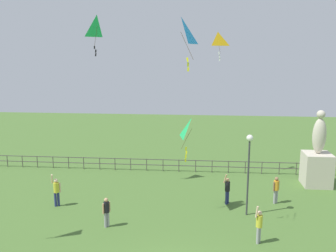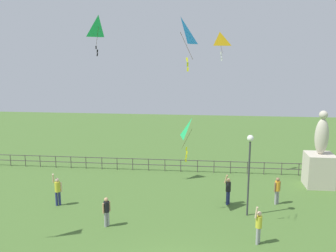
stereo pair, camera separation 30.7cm
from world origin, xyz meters
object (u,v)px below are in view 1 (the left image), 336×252
object	(u,v)px
person_1	(276,188)
kite_3	(181,33)
kite_0	(191,130)
person_4	(227,189)
person_0	(56,190)
kite_4	(97,27)
kite_1	(218,40)
person_2	(259,224)
lamppost	(249,158)
person_3	(106,210)
statue_monument	(317,162)

from	to	relation	value
person_1	kite_3	distance (m)	11.31
kite_0	person_4	bearing A→B (deg)	33.19
person_0	kite_3	world-z (taller)	kite_3
person_0	kite_4	world-z (taller)	kite_4
kite_0	kite_4	xyz separation A→B (m)	(-5.94, 3.20, 5.67)
person_4	kite_1	bearing A→B (deg)	96.54
person_2	kite_0	xyz separation A→B (m)	(-3.35, 3.18, 3.85)
lamppost	person_4	bearing A→B (deg)	124.82
person_3	kite_4	distance (m)	11.09
person_2	kite_1	size ratio (longest dim) A/B	0.99
statue_monument	lamppost	world-z (taller)	statue_monument
person_3	person_4	bearing A→B (deg)	28.89
lamppost	person_0	bearing A→B (deg)	178.88
person_2	person_0	bearing A→B (deg)	163.32
statue_monument	lamppost	xyz separation A→B (m)	(-5.28, -5.24, 1.72)
kite_3	person_4	bearing A→B (deg)	55.92
person_4	kite_0	world-z (taller)	kite_0
kite_1	lamppost	bearing A→B (deg)	-76.43
statue_monument	person_2	distance (m)	9.84
person_3	person_4	world-z (taller)	person_4
kite_0	kite_1	xyz separation A→B (m)	(1.57, 6.56, 4.97)
lamppost	kite_0	size ratio (longest dim) A/B	1.90
person_3	kite_4	world-z (taller)	kite_4
person_0	kite_3	distance (m)	11.86
statue_monument	person_1	bearing A→B (deg)	-134.22
person_0	person_3	world-z (taller)	person_0
lamppost	person_2	size ratio (longest dim) A/B	2.39
person_0	person_3	size ratio (longest dim) A/B	1.25
lamppost	person_2	world-z (taller)	lamppost
lamppost	kite_1	xyz separation A→B (m)	(-1.59, 6.58, 6.45)
statue_monument	person_0	bearing A→B (deg)	-162.93
lamppost	kite_0	xyz separation A→B (m)	(-3.16, 0.02, 1.48)
person_4	kite_3	world-z (taller)	kite_3
person_2	lamppost	bearing A→B (deg)	93.48
kite_1	kite_3	xyz separation A→B (m)	(-2.04, -9.03, 0.05)
lamppost	kite_1	bearing A→B (deg)	103.57
person_0	person_4	distance (m)	10.15
lamppost	person_1	distance (m)	3.55
person_0	person_2	size ratio (longest dim) A/B	1.03
person_0	kite_3	size ratio (longest dim) A/B	0.83
person_0	kite_0	size ratio (longest dim) A/B	0.82
person_1	person_2	distance (m)	5.25
lamppost	person_4	distance (m)	2.95
person_2	kite_0	world-z (taller)	kite_0
kite_0	kite_1	bearing A→B (deg)	76.53
lamppost	person_4	size ratio (longest dim) A/B	2.42
statue_monument	kite_1	distance (m)	10.75
lamppost	person_1	size ratio (longest dim) A/B	2.77
lamppost	person_3	size ratio (longest dim) A/B	2.89
person_1	person_3	xyz separation A→B (m)	(-9.39, -3.93, -0.04)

